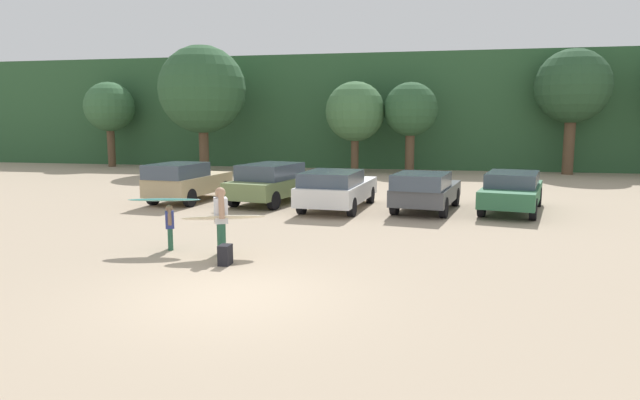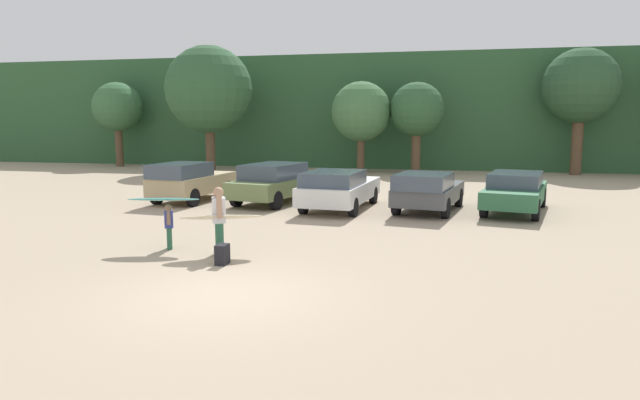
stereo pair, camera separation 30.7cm
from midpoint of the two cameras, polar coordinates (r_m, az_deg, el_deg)
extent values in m
plane|color=tan|center=(10.41, -8.83, -9.60)|extent=(120.00, 120.00, 0.00)
cube|color=#2D5633|center=(42.39, 7.99, 8.85)|extent=(108.00, 12.00, 7.43)
cylinder|color=brown|center=(40.84, -19.66, 5.13)|extent=(0.51, 0.51, 2.65)
sphere|color=#38663D|center=(40.80, -19.84, 8.96)|extent=(3.32, 3.32, 3.32)
cylinder|color=brown|center=(35.54, -10.90, 5.16)|extent=(0.59, 0.59, 2.76)
sphere|color=#2D5633|center=(35.54, -11.07, 11.05)|extent=(5.34, 5.34, 5.34)
cylinder|color=brown|center=(34.07, 4.45, 4.64)|extent=(0.46, 0.46, 2.15)
sphere|color=#427042|center=(34.01, 4.50, 9.02)|extent=(3.59, 3.59, 3.59)
cylinder|color=brown|center=(33.85, 10.04, 4.77)|extent=(0.55, 0.55, 2.45)
sphere|color=#2D5633|center=(33.80, 10.15, 9.14)|extent=(3.18, 3.18, 3.18)
cylinder|color=brown|center=(35.69, 25.02, 4.99)|extent=(0.63, 0.63, 3.30)
sphere|color=#284C2D|center=(35.71, 25.36, 10.53)|extent=(4.25, 4.25, 4.25)
cube|color=tan|center=(22.48, -12.47, 1.64)|extent=(2.15, 4.14, 0.68)
cube|color=#3F4C5B|center=(21.66, -13.75, 2.98)|extent=(1.83, 2.45, 0.53)
cylinder|color=black|center=(24.03, -12.42, 1.24)|extent=(0.29, 0.69, 0.68)
cylinder|color=black|center=(23.26, -9.11, 1.10)|extent=(0.29, 0.69, 0.68)
cylinder|color=black|center=(21.85, -15.99, 0.44)|extent=(0.29, 0.69, 0.68)
cylinder|color=black|center=(21.00, -12.48, 0.26)|extent=(0.29, 0.69, 0.68)
cube|color=#6B7F4C|center=(21.42, -4.21, 1.41)|extent=(2.69, 4.60, 0.62)
cube|color=#3F4C5B|center=(21.26, -4.37, 2.97)|extent=(2.18, 2.85, 0.57)
cylinder|color=black|center=(23.09, -4.29, 1.13)|extent=(0.35, 0.70, 0.67)
cylinder|color=black|center=(22.33, -0.57, 0.91)|extent=(0.35, 0.70, 0.67)
cylinder|color=black|center=(20.67, -8.12, 0.24)|extent=(0.35, 0.70, 0.67)
cylinder|color=black|center=(19.82, -4.09, -0.04)|extent=(0.35, 0.70, 0.67)
cube|color=white|center=(20.03, 2.56, 0.93)|extent=(2.31, 4.87, 0.63)
cube|color=#3F4C5B|center=(19.08, 1.84, 2.24)|extent=(1.97, 2.58, 0.47)
cylinder|color=black|center=(21.80, 1.42, 0.69)|extent=(0.27, 0.66, 0.64)
cylinder|color=black|center=(21.38, 5.89, 0.50)|extent=(0.27, 0.66, 0.64)
cylinder|color=black|center=(18.85, -1.24, -0.49)|extent=(0.27, 0.66, 0.64)
cylinder|color=black|center=(18.37, 3.90, -0.74)|extent=(0.27, 0.66, 0.64)
cube|color=#4C4F54|center=(19.94, 11.55, 0.69)|extent=(2.48, 4.31, 0.56)
cube|color=#3F4C5B|center=(18.90, 11.01, 1.93)|extent=(2.03, 2.50, 0.50)
cylinder|color=black|center=(21.44, 10.09, 0.49)|extent=(0.33, 0.71, 0.68)
cylinder|color=black|center=(21.15, 14.41, 0.25)|extent=(0.33, 0.71, 0.68)
cylinder|color=black|center=(18.85, 8.30, -0.51)|extent=(0.33, 0.71, 0.68)
cylinder|color=black|center=(18.52, 13.20, -0.80)|extent=(0.33, 0.71, 0.68)
cube|color=#2D6642|center=(20.43, 19.77, 0.58)|extent=(2.72, 4.97, 0.56)
cube|color=#3F4C5B|center=(20.32, 19.82, 2.00)|extent=(2.11, 2.77, 0.47)
cylinder|color=black|center=(22.08, 18.07, 0.47)|extent=(0.36, 0.74, 0.71)
cylinder|color=black|center=(21.95, 22.18, 0.22)|extent=(0.36, 0.74, 0.71)
cylinder|color=black|center=(19.03, 16.90, -0.66)|extent=(0.36, 0.74, 0.71)
cylinder|color=black|center=(18.88, 21.67, -0.96)|extent=(0.36, 0.74, 0.71)
cylinder|color=#26593F|center=(13.25, -9.55, -4.02)|extent=(0.18, 0.18, 0.77)
cylinder|color=#26593F|center=(13.52, -9.65, -3.78)|extent=(0.18, 0.18, 0.77)
cube|color=silver|center=(13.26, -9.67, -1.01)|extent=(0.44, 0.49, 0.59)
sphere|color=tan|center=(13.20, -9.71, 0.78)|extent=(0.25, 0.25, 0.25)
cylinder|color=tan|center=(13.03, -9.61, -0.49)|extent=(0.25, 0.32, 0.64)
cylinder|color=tan|center=(13.45, -9.76, -0.22)|extent=(0.26, 0.34, 0.64)
cylinder|color=#26593F|center=(14.16, -14.56, -3.88)|extent=(0.13, 0.13, 0.54)
cylinder|color=#26593F|center=(14.35, -14.56, -3.72)|extent=(0.13, 0.13, 0.54)
cube|color=#333D8C|center=(14.17, -14.63, -1.92)|extent=(0.31, 0.34, 0.41)
sphere|color=#8C664C|center=(14.12, -14.67, -0.76)|extent=(0.17, 0.17, 0.17)
cylinder|color=#8C664C|center=(14.00, -14.65, -1.60)|extent=(0.21, 0.29, 0.43)
cylinder|color=#8C664C|center=(14.30, -14.64, -1.40)|extent=(0.16, 0.19, 0.44)
ellipsoid|color=beige|center=(13.23, -9.39, -1.75)|extent=(2.03, 1.24, 0.23)
ellipsoid|color=teal|center=(14.11, -15.14, 0.06)|extent=(1.84, 0.90, 0.15)
cube|color=black|center=(12.49, -9.28, -5.52)|extent=(0.24, 0.34, 0.45)
camera|label=1|loc=(0.15, -89.44, 0.08)|focal=31.26mm
camera|label=2|loc=(0.15, 90.56, -0.08)|focal=31.26mm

